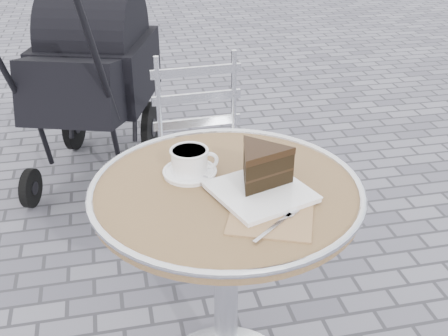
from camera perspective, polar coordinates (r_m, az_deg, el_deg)
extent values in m
cylinder|color=silver|center=(1.68, 0.20, -12.82)|extent=(0.07, 0.07, 0.67)
cylinder|color=#9F7856|center=(1.47, 0.23, -2.53)|extent=(0.70, 0.70, 0.03)
torus|color=silver|center=(1.46, 0.23, -2.03)|extent=(0.72, 0.72, 0.02)
cylinder|color=white|center=(1.52, -3.49, -0.47)|extent=(0.14, 0.14, 0.01)
cylinder|color=white|center=(1.51, -3.53, 0.74)|extent=(0.11, 0.11, 0.06)
torus|color=white|center=(1.51, -1.49, 0.79)|extent=(0.05, 0.02, 0.05)
cylinder|color=beige|center=(1.49, -3.56, 1.71)|extent=(0.09, 0.09, 0.01)
cube|color=#967052|center=(1.35, 4.81, -4.78)|extent=(0.26, 0.26, 0.00)
cube|color=white|center=(1.42, 3.73, -2.49)|extent=(0.28, 0.28, 0.01)
cylinder|color=silver|center=(2.20, -4.78, -6.59)|extent=(0.02, 0.02, 0.41)
cylinder|color=silver|center=(2.26, 3.06, -5.43)|extent=(0.02, 0.02, 0.41)
cylinder|color=silver|center=(2.46, -6.12, -2.50)|extent=(0.02, 0.02, 0.41)
cylinder|color=silver|center=(2.52, 0.92, -1.57)|extent=(0.02, 0.02, 0.41)
cube|color=silver|center=(2.25, -1.81, 0.73)|extent=(0.38, 0.38, 0.02)
cube|color=black|center=(2.87, -13.77, 8.13)|extent=(0.65, 0.81, 0.43)
cylinder|color=black|center=(2.86, -19.04, -1.93)|extent=(0.10, 0.19, 0.19)
cylinder|color=black|center=(2.70, -10.45, -2.54)|extent=(0.10, 0.19, 0.19)
cylinder|color=black|center=(3.35, -14.95, 4.33)|extent=(0.13, 0.29, 0.30)
cylinder|color=black|center=(3.22, -7.51, 4.09)|extent=(0.13, 0.29, 0.30)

